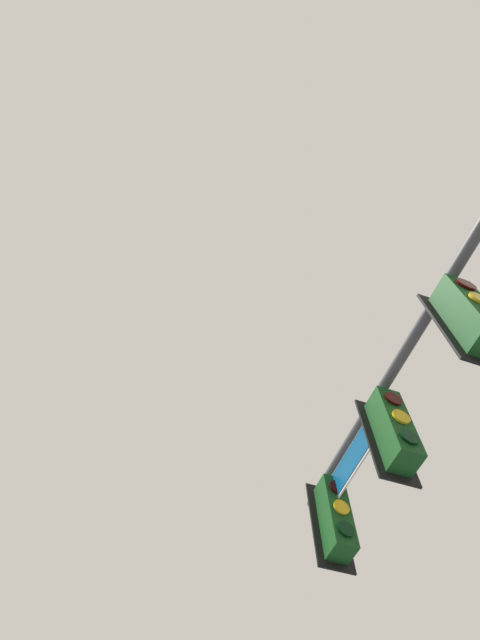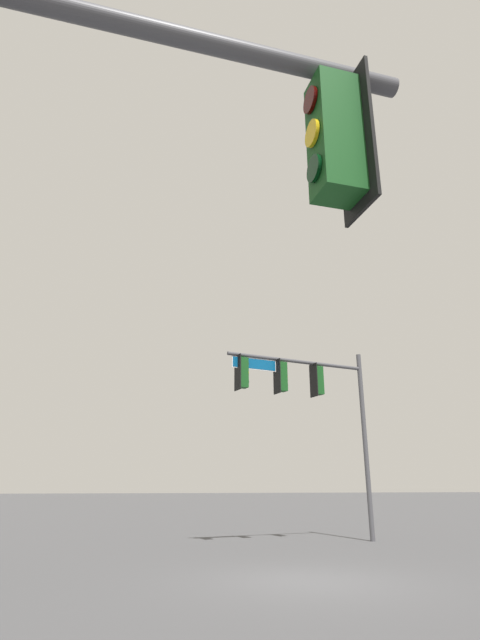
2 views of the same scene
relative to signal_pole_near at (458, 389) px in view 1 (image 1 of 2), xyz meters
The scene contains 1 object.
signal_pole_near is the anchor object (origin of this frame).
Camera 1 is at (-5.84, -3.70, 1.40)m, focal length 28.00 mm.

